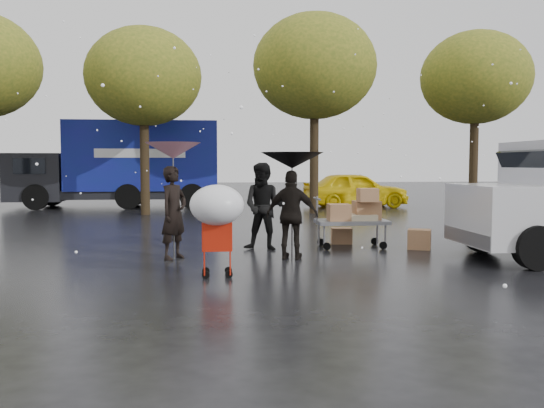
{
  "coord_description": "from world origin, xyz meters",
  "views": [
    {
      "loc": [
        -1.18,
        -10.49,
        1.78
      ],
      "look_at": [
        0.03,
        1.0,
        0.98
      ],
      "focal_mm": 38.0,
      "sensor_mm": 36.0,
      "label": 1
    }
  ],
  "objects": [
    {
      "name": "ground",
      "position": [
        0.0,
        0.0,
        0.0
      ],
      "size": [
        90.0,
        90.0,
        0.0
      ],
      "primitive_type": "plane",
      "color": "black",
      "rests_on": "ground"
    },
    {
      "name": "person_pink",
      "position": [
        -1.89,
        0.36,
        0.87
      ],
      "size": [
        0.71,
        0.76,
        1.74
      ],
      "primitive_type": "imported",
      "rotation": [
        0.0,
        0.0,
        0.95
      ],
      "color": "black",
      "rests_on": "ground"
    },
    {
      "name": "person_middle",
      "position": [
        -0.11,
        1.29,
        0.9
      ],
      "size": [
        1.05,
        0.93,
        1.81
      ],
      "primitive_type": "imported",
      "rotation": [
        0.0,
        0.0,
        -0.32
      ],
      "color": "black",
      "rests_on": "ground"
    },
    {
      "name": "person_black",
      "position": [
        0.31,
        0.09,
        0.83
      ],
      "size": [
        1.05,
        0.69,
        1.67
      ],
      "primitive_type": "imported",
      "rotation": [
        0.0,
        0.0,
        2.82
      ],
      "color": "black",
      "rests_on": "ground"
    },
    {
      "name": "umbrella_pink",
      "position": [
        -1.89,
        0.36,
        2.03
      ],
      "size": [
        1.02,
        1.02,
        2.18
      ],
      "color": "#4C4C4C",
      "rests_on": "ground"
    },
    {
      "name": "umbrella_black",
      "position": [
        0.31,
        0.09,
        1.85
      ],
      "size": [
        1.17,
        1.17,
        2.0
      ],
      "color": "#4C4C4C",
      "rests_on": "ground"
    },
    {
      "name": "vendor_cart",
      "position": [
        1.86,
        1.45,
        0.73
      ],
      "size": [
        1.52,
        0.8,
        1.27
      ],
      "color": "slate",
      "rests_on": "ground"
    },
    {
      "name": "shopping_cart",
      "position": [
        -1.1,
        -1.58,
        1.06
      ],
      "size": [
        0.84,
        0.84,
        1.46
      ],
      "color": "red",
      "rests_on": "ground"
    },
    {
      "name": "blue_truck",
      "position": [
        -4.79,
        13.7,
        1.76
      ],
      "size": [
        8.3,
        2.6,
        3.5
      ],
      "color": "navy",
      "rests_on": "ground"
    },
    {
      "name": "box_ground_near",
      "position": [
        3.14,
        1.07,
        0.21
      ],
      "size": [
        0.57,
        0.53,
        0.42
      ],
      "primitive_type": "cube",
      "rotation": [
        0.0,
        0.0,
        -0.42
      ],
      "color": "olive",
      "rests_on": "ground"
    },
    {
      "name": "box_ground_far",
      "position": [
        1.71,
        2.08,
        0.18
      ],
      "size": [
        0.49,
        0.4,
        0.35
      ],
      "primitive_type": "cube",
      "rotation": [
        0.0,
        0.0,
        -0.12
      ],
      "color": "olive",
      "rests_on": "ground"
    },
    {
      "name": "yellow_taxi",
      "position": [
        4.68,
        12.56,
        0.73
      ],
      "size": [
        4.38,
        1.99,
        1.46
      ],
      "primitive_type": "imported",
      "rotation": [
        0.0,
        0.0,
        1.63
      ],
      "color": "yellow",
      "rests_on": "ground"
    },
    {
      "name": "tree_row",
      "position": [
        -0.47,
        10.0,
        5.02
      ],
      "size": [
        21.6,
        4.4,
        7.12
      ],
      "color": "black",
      "rests_on": "ground"
    }
  ]
}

